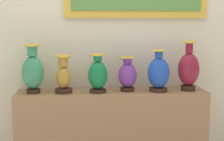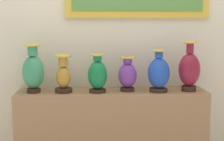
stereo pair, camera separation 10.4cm
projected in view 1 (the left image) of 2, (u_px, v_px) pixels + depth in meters
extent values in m
cube|color=#99704C|center=(112.00, 138.00, 2.95)|extent=(1.62, 0.34, 0.84)
cube|color=beige|center=(109.00, 19.00, 3.04)|extent=(3.19, 0.10, 2.91)
cylinder|color=#382319|center=(33.00, 91.00, 2.81)|extent=(0.11, 0.11, 0.04)
ellipsoid|color=#388C60|center=(33.00, 72.00, 2.79)|extent=(0.18, 0.18, 0.27)
cylinder|color=#388C60|center=(32.00, 51.00, 2.77)|extent=(0.08, 0.08, 0.09)
torus|color=gold|center=(32.00, 45.00, 2.76)|extent=(0.14, 0.14, 0.02)
cylinder|color=#382319|center=(64.00, 91.00, 2.82)|extent=(0.15, 0.15, 0.04)
ellipsoid|color=#B27F2D|center=(63.00, 77.00, 2.81)|extent=(0.12, 0.12, 0.18)
cylinder|color=#B27F2D|center=(63.00, 61.00, 2.79)|extent=(0.08, 0.08, 0.09)
torus|color=gold|center=(63.00, 56.00, 2.78)|extent=(0.14, 0.14, 0.02)
cylinder|color=#382319|center=(98.00, 91.00, 2.84)|extent=(0.14, 0.14, 0.03)
ellipsoid|color=#14723D|center=(98.00, 75.00, 2.82)|extent=(0.16, 0.16, 0.24)
cylinder|color=#14723D|center=(98.00, 58.00, 2.80)|extent=(0.07, 0.07, 0.05)
torus|color=gold|center=(98.00, 55.00, 2.80)|extent=(0.12, 0.12, 0.02)
cylinder|color=#382319|center=(127.00, 89.00, 2.90)|extent=(0.12, 0.12, 0.03)
ellipsoid|color=#6B3393|center=(127.00, 75.00, 2.88)|extent=(0.16, 0.16, 0.21)
cylinder|color=#6B3393|center=(128.00, 60.00, 2.86)|extent=(0.08, 0.08, 0.05)
torus|color=gold|center=(128.00, 57.00, 2.86)|extent=(0.13, 0.13, 0.01)
cylinder|color=#382319|center=(158.00, 90.00, 2.88)|extent=(0.15, 0.15, 0.03)
ellipsoid|color=#1E47B2|center=(159.00, 73.00, 2.86)|extent=(0.18, 0.18, 0.26)
cylinder|color=#1E47B2|center=(159.00, 54.00, 2.84)|extent=(0.07, 0.07, 0.06)
torus|color=gold|center=(159.00, 51.00, 2.84)|extent=(0.11, 0.11, 0.02)
cylinder|color=#382319|center=(188.00, 88.00, 2.93)|extent=(0.12, 0.12, 0.04)
ellipsoid|color=maroon|center=(189.00, 69.00, 2.90)|extent=(0.18, 0.18, 0.28)
cylinder|color=maroon|center=(189.00, 48.00, 2.88)|extent=(0.06, 0.06, 0.09)
torus|color=gold|center=(189.00, 42.00, 2.87)|extent=(0.12, 0.12, 0.02)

